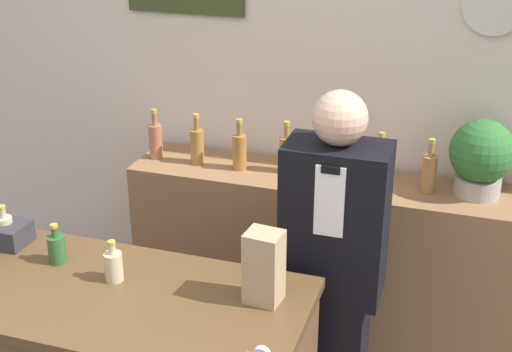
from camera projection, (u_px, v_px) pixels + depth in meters
The scene contains 16 objects.
back_wall at pixel (297, 74), 3.57m from camera, with size 5.20×0.09×2.70m.
back_shelf at pixel (323, 261), 3.64m from camera, with size 1.96×0.40×0.92m.
shopkeeper at pixel (332, 279), 2.87m from camera, with size 0.40×0.25×1.58m.
potted_plant at pixel (481, 156), 3.21m from camera, with size 0.29×0.29×0.36m.
paper_bag at pixel (264, 267), 2.46m from camera, with size 0.13×0.12×0.27m.
gift_box at pixel (9, 234), 2.86m from camera, with size 0.15×0.14×0.09m.
counter_bottle_0 at pixel (5, 228), 2.87m from camera, with size 0.07×0.07×0.16m.
counter_bottle_1 at pixel (57, 248), 2.72m from camera, with size 0.07×0.07×0.16m.
counter_bottle_2 at pixel (114, 265), 2.60m from camera, with size 0.07×0.07×0.16m.
shelf_bottle_0 at pixel (156, 140), 3.65m from camera, with size 0.07×0.07×0.26m.
shelf_bottle_1 at pixel (197, 145), 3.59m from camera, with size 0.07×0.07×0.26m.
shelf_bottle_2 at pixel (240, 151), 3.52m from camera, with size 0.07×0.07×0.26m.
shelf_bottle_3 at pixel (286, 153), 3.49m from camera, with size 0.07×0.07×0.26m.
shelf_bottle_4 at pixel (332, 160), 3.41m from camera, with size 0.07×0.07×0.26m.
shelf_bottle_5 at pixel (379, 165), 3.35m from camera, with size 0.07×0.07×0.26m.
shelf_bottle_6 at pixel (429, 172), 3.27m from camera, with size 0.07×0.07×0.26m.
Camera 1 is at (0.87, -1.36, 2.34)m, focal length 50.00 mm.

